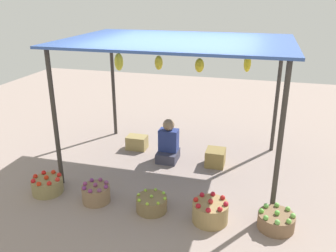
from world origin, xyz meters
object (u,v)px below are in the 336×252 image
Objects in this scene: vendor_person at (168,145)px; basket_limes at (152,204)px; basket_green_apples at (276,221)px; basket_purple_onions at (96,193)px; wooden_crate_stacked_rear at (215,157)px; wooden_crate_near_vendor at (137,142)px; basket_red_apples at (210,212)px; basket_red_tomatoes at (47,185)px.

vendor_person is 1.78× the size of basket_limes.
basket_green_apples is at bearing 1.36° from basket_limes.
vendor_person is 1.91× the size of basket_purple_onions.
basket_green_apples is 1.88m from wooden_crate_stacked_rear.
basket_limes is 2.13m from wooden_crate_near_vendor.
basket_limes is 1.68m from basket_green_apples.
basket_purple_onions is 1.06× the size of wooden_crate_near_vendor.
basket_red_apples reaches higher than wooden_crate_stacked_rear.
wooden_crate_near_vendor is at bearing 67.80° from basket_red_tomatoes.
basket_limes is at bearing -178.64° from basket_green_apples.
basket_purple_onions is at bearing -88.20° from wooden_crate_near_vendor.
basket_red_tomatoes is 1.31× the size of wooden_crate_stacked_rear.
vendor_person is at bearing 96.93° from basket_limes.
vendor_person is 1.95m from basket_red_apples.
vendor_person is at bearing 46.70° from basket_red_tomatoes.
wooden_crate_stacked_rear is at bearing 46.83° from basket_purple_onions.
basket_red_apples is 1.66m from wooden_crate_stacked_rear.
basket_red_apples is 2.62m from wooden_crate_near_vendor.
basket_red_tomatoes is at bearing 178.39° from basket_red_apples.
basket_purple_onions is 1.92m from wooden_crate_near_vendor.
basket_purple_onions is at bearing -112.24° from vendor_person.
wooden_crate_near_vendor is (-2.59, 1.88, 0.02)m from basket_green_apples.
basket_red_tomatoes is at bearing 177.81° from basket_purple_onions.
wooden_crate_near_vendor is (-0.92, 1.92, 0.02)m from basket_limes.
basket_limes is (0.85, -0.01, -0.03)m from basket_purple_onions.
basket_red_tomatoes is 1.07× the size of basket_limes.
basket_limes is 1.14× the size of wooden_crate_near_vendor.
basket_red_apples is at bearing -48.27° from wooden_crate_near_vendor.
vendor_person reaches higher than wooden_crate_stacked_rear.
wooden_crate_near_vendor reaches higher than basket_limes.
basket_purple_onions reaches higher than basket_red_tomatoes.
wooden_crate_near_vendor is (-0.72, 0.31, -0.17)m from vendor_person.
basket_red_tomatoes reaches higher than basket_green_apples.
vendor_person is at bearing 139.95° from basket_green_apples.
basket_purple_onions reaches higher than basket_green_apples.
vendor_person is 1.64m from basket_limes.
basket_green_apples is at bearing -35.97° from wooden_crate_near_vendor.
wooden_crate_stacked_rear is (1.58, -0.30, 0.02)m from wooden_crate_near_vendor.
vendor_person is at bearing -23.06° from wooden_crate_near_vendor.
basket_purple_onions is 0.85× the size of basket_red_apples.
basket_red_tomatoes is at bearing -145.95° from wooden_crate_stacked_rear.
basket_red_apples is at bearing -2.29° from basket_limes.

